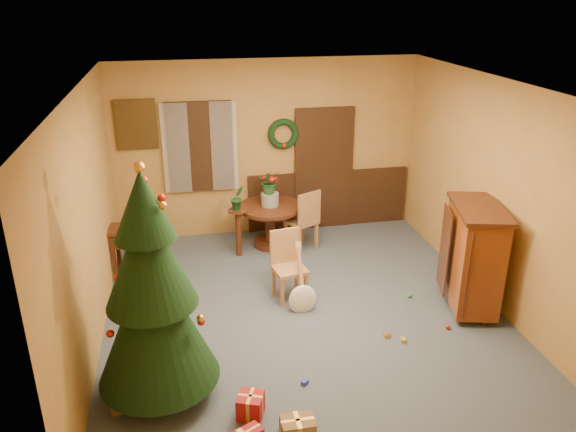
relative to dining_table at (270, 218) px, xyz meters
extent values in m
plane|color=#323E49|center=(0.08, -2.09, -0.49)|extent=(5.50, 5.50, 0.00)
plane|color=silver|center=(0.08, -2.09, 2.41)|extent=(5.50, 5.50, 0.00)
plane|color=olive|center=(0.08, 0.66, 0.96)|extent=(5.00, 0.00, 5.00)
plane|color=olive|center=(0.08, -4.84, 0.96)|extent=(5.00, 0.00, 5.00)
plane|color=olive|center=(-2.42, -2.09, 0.96)|extent=(0.00, 5.50, 5.50)
plane|color=olive|center=(2.58, -2.09, 0.96)|extent=(0.00, 5.50, 5.50)
cube|color=black|center=(1.13, 0.62, 0.01)|extent=(2.80, 0.06, 1.00)
cube|color=black|center=(1.03, 0.61, 0.56)|extent=(1.00, 0.08, 2.10)
cube|color=white|center=(1.03, 0.64, 0.51)|extent=(0.80, 0.03, 1.90)
cube|color=black|center=(-1.02, 0.61, 1.06)|extent=(1.05, 0.08, 1.45)
cube|color=white|center=(-1.02, 0.64, 1.06)|extent=(0.88, 0.03, 1.25)
cube|color=white|center=(-1.40, 0.56, 1.06)|extent=(0.42, 0.02, 1.45)
cube|color=white|center=(-0.64, 0.56, 1.06)|extent=(0.42, 0.02, 1.45)
torus|color=black|center=(0.33, 0.58, 1.21)|extent=(0.51, 0.11, 0.51)
cube|color=#4C3819|center=(-1.97, 0.62, 1.46)|extent=(0.62, 0.05, 0.78)
cube|color=gray|center=(-1.97, 0.65, 1.46)|extent=(0.48, 0.02, 0.62)
cylinder|color=black|center=(0.00, 0.00, 0.18)|extent=(1.02, 1.02, 0.05)
cylinder|color=black|center=(0.00, 0.00, 0.13)|extent=(0.91, 0.91, 0.04)
cylinder|color=black|center=(0.00, 0.00, -0.14)|extent=(0.16, 0.16, 0.56)
cylinder|color=black|center=(0.00, 0.00, -0.44)|extent=(0.55, 0.55, 0.09)
cylinder|color=slate|center=(0.00, 0.00, 0.31)|extent=(0.28, 0.28, 0.21)
imported|color=#1E4C23|center=(0.00, 0.00, 0.61)|extent=(0.35, 0.30, 0.39)
cube|color=#A16D40|center=(-0.03, -1.72, -0.05)|extent=(0.47, 0.47, 0.05)
cube|color=#A16D40|center=(-0.06, -1.54, 0.22)|extent=(0.41, 0.11, 0.49)
cube|color=#A16D40|center=(0.11, -1.53, -0.28)|extent=(0.05, 0.05, 0.42)
cube|color=#A16D40|center=(-0.22, -1.58, -0.28)|extent=(0.05, 0.05, 0.42)
cube|color=#A16D40|center=(0.16, -1.86, -0.28)|extent=(0.05, 0.05, 0.42)
cube|color=#A16D40|center=(-0.17, -1.91, -0.28)|extent=(0.05, 0.05, 0.42)
cube|color=#A16D40|center=(0.47, -0.17, -0.03)|extent=(0.58, 0.58, 0.05)
cube|color=#A16D40|center=(0.56, -0.34, 0.25)|extent=(0.40, 0.23, 0.51)
cube|color=#A16D40|center=(0.39, -0.40, -0.27)|extent=(0.06, 0.06, 0.44)
cube|color=#A16D40|center=(0.71, -0.25, -0.27)|extent=(0.06, 0.06, 0.44)
cube|color=#A16D40|center=(0.24, -0.09, -0.27)|extent=(0.06, 0.06, 0.44)
cube|color=#A16D40|center=(0.55, 0.07, -0.27)|extent=(0.06, 0.06, 0.44)
cylinder|color=black|center=(-0.54, -0.26, -0.12)|extent=(0.09, 0.09, 0.75)
cylinder|color=black|center=(-0.54, -0.26, 0.27)|extent=(0.30, 0.30, 0.03)
imported|color=#19471E|center=(-0.54, -0.26, 0.47)|extent=(0.26, 0.24, 0.38)
cylinder|color=#382111|center=(-1.71, -3.34, -0.36)|extent=(0.15, 0.15, 0.27)
cone|color=black|center=(-1.71, -3.34, 0.45)|extent=(1.22, 1.22, 1.44)
cone|color=black|center=(-1.71, -3.34, 1.11)|extent=(0.88, 0.88, 1.05)
cone|color=black|center=(-1.71, -3.34, 1.61)|extent=(0.57, 0.57, 0.66)
sphere|color=gold|center=(-1.71, -3.34, 1.96)|extent=(0.11, 0.11, 0.11)
cube|color=black|center=(-2.00, -0.63, 0.24)|extent=(0.89, 0.52, 0.05)
cube|color=black|center=(-2.00, -0.63, 0.11)|extent=(0.84, 0.47, 0.18)
cube|color=black|center=(-2.36, -0.63, -0.14)|extent=(0.09, 0.30, 0.70)
cube|color=black|center=(-1.64, -0.63, -0.14)|extent=(0.09, 0.30, 0.70)
cube|color=#552009|center=(2.23, -2.37, 0.24)|extent=(0.76, 1.14, 1.29)
cube|color=black|center=(2.23, -2.37, 0.90)|extent=(0.84, 1.21, 0.05)
cylinder|color=black|center=(2.23, -2.81, -0.44)|extent=(0.07, 0.07, 0.09)
cylinder|color=black|center=(2.23, -1.94, -0.44)|extent=(0.07, 0.07, 0.09)
cube|color=brown|center=(-0.45, -4.18, -0.41)|extent=(0.31, 0.23, 0.17)
cube|color=gold|center=(-0.45, -4.18, -0.41)|extent=(0.32, 0.03, 0.17)
cube|color=gold|center=(-0.45, -4.18, -0.41)|extent=(0.04, 0.23, 0.17)
cube|color=maroon|center=(-0.85, -3.85, -0.37)|extent=(0.31, 0.31, 0.24)
cube|color=gold|center=(-0.85, -3.85, -0.37)|extent=(0.24, 0.12, 0.25)
cube|color=gold|center=(-0.85, -3.85, -0.37)|extent=(0.12, 0.24, 0.25)
cube|color=brown|center=(-2.07, -3.49, -0.41)|extent=(0.31, 0.24, 0.15)
cube|color=gold|center=(-2.07, -3.49, -0.41)|extent=(0.28, 0.08, 0.15)
cube|color=gold|center=(-2.07, -3.49, -0.41)|extent=(0.07, 0.20, 0.15)
cube|color=#2939B2|center=(-0.22, -3.49, -0.46)|extent=(0.09, 0.09, 0.05)
sphere|color=green|center=(1.58, -2.02, -0.46)|extent=(0.06, 0.06, 0.06)
cube|color=gold|center=(1.10, -2.97, -0.46)|extent=(0.06, 0.09, 0.05)
sphere|color=red|center=(1.74, -2.82, -0.46)|extent=(0.06, 0.06, 0.06)
cube|color=gold|center=(0.94, -2.85, -0.46)|extent=(0.09, 0.06, 0.05)
camera|label=1|loc=(-1.34, -8.21, 3.42)|focal=35.00mm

